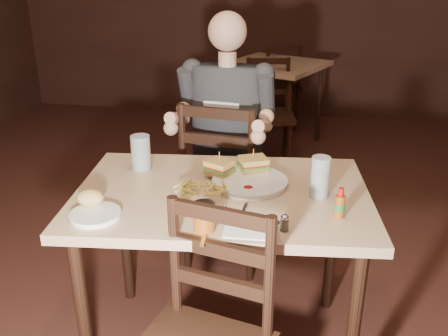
# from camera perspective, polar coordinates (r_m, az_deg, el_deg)

# --- Properties ---
(room_shell) EXTENTS (7.00, 7.00, 7.00)m
(room_shell) POSITION_cam_1_polar(r_m,az_deg,el_deg) (2.02, 5.15, 16.26)
(room_shell) COLOR #321814
(room_shell) RESTS_ON ground
(main_table) EXTENTS (1.23, 0.88, 0.77)m
(main_table) POSITION_cam_1_polar(r_m,az_deg,el_deg) (2.03, -0.23, -4.82)
(main_table) COLOR tan
(main_table) RESTS_ON ground
(bg_table) EXTENTS (1.06, 1.06, 0.77)m
(bg_table) POSITION_cam_1_polar(r_m,az_deg,el_deg) (4.61, 5.77, 10.78)
(bg_table) COLOR tan
(bg_table) RESTS_ON ground
(chair_far) EXTENTS (0.51, 0.55, 0.97)m
(chair_far) POSITION_cam_1_polar(r_m,az_deg,el_deg) (2.77, 0.41, -1.60)
(chair_far) COLOR black
(chair_far) RESTS_ON ground
(bg_chair_far) EXTENTS (0.53, 0.55, 0.87)m
(bg_chair_far) POSITION_cam_1_polar(r_m,az_deg,el_deg) (5.20, 6.07, 9.33)
(bg_chair_far) COLOR black
(bg_chair_far) RESTS_ON ground
(bg_chair_near) EXTENTS (0.47, 0.50, 0.88)m
(bg_chair_near) POSITION_cam_1_polar(r_m,az_deg,el_deg) (4.14, 5.13, 5.98)
(bg_chair_near) COLOR black
(bg_chair_near) RESTS_ON ground
(diner) EXTENTS (0.57, 0.47, 0.90)m
(diner) POSITION_cam_1_polar(r_m,az_deg,el_deg) (2.57, 0.15, 7.47)
(diner) COLOR #303235
(diner) RESTS_ON chair_far
(dinner_plate) EXTENTS (0.33, 0.33, 0.02)m
(dinner_plate) POSITION_cam_1_polar(r_m,az_deg,el_deg) (2.05, 2.97, -1.67)
(dinner_plate) COLOR white
(dinner_plate) RESTS_ON main_table
(sandwich_left) EXTENTS (0.13, 0.12, 0.09)m
(sandwich_left) POSITION_cam_1_polar(r_m,az_deg,el_deg) (2.09, -0.54, 0.50)
(sandwich_left) COLOR gold
(sandwich_left) RESTS_ON dinner_plate
(sandwich_right) EXTENTS (0.14, 0.13, 0.10)m
(sandwich_right) POSITION_cam_1_polar(r_m,az_deg,el_deg) (2.13, 3.37, 0.92)
(sandwich_right) COLOR gold
(sandwich_right) RESTS_ON dinner_plate
(fries_pile) EXTENTS (0.26, 0.19, 0.04)m
(fries_pile) POSITION_cam_1_polar(r_m,az_deg,el_deg) (1.94, -2.79, -2.33)
(fries_pile) COLOR gold
(fries_pile) RESTS_ON dinner_plate
(ketchup_dollop) EXTENTS (0.04, 0.04, 0.01)m
(ketchup_dollop) POSITION_cam_1_polar(r_m,az_deg,el_deg) (1.98, 2.79, -2.21)
(ketchup_dollop) COLOR maroon
(ketchup_dollop) RESTS_ON dinner_plate
(glass_left) EXTENTS (0.09, 0.09, 0.16)m
(glass_left) POSITION_cam_1_polar(r_m,az_deg,el_deg) (2.20, -9.48, 1.73)
(glass_left) COLOR silver
(glass_left) RESTS_ON main_table
(glass_right) EXTENTS (0.08, 0.08, 0.16)m
(glass_right) POSITION_cam_1_polar(r_m,az_deg,el_deg) (1.95, 10.92, -1.04)
(glass_right) COLOR silver
(glass_right) RESTS_ON main_table
(hot_sauce) EXTENTS (0.04, 0.04, 0.11)m
(hot_sauce) POSITION_cam_1_polar(r_m,az_deg,el_deg) (1.82, 13.13, -3.90)
(hot_sauce) COLOR #914510
(hot_sauce) RESTS_ON main_table
(salt_shaker) EXTENTS (0.04, 0.04, 0.07)m
(salt_shaker) POSITION_cam_1_polar(r_m,az_deg,el_deg) (1.66, 5.78, -7.09)
(salt_shaker) COLOR white
(salt_shaker) RESTS_ON main_table
(pepper_shaker) EXTENTS (0.03, 0.03, 0.06)m
(pepper_shaker) POSITION_cam_1_polar(r_m,az_deg,el_deg) (1.71, 6.93, -6.28)
(pepper_shaker) COLOR #38332D
(pepper_shaker) RESTS_ON main_table
(syrup_dispenser) EXTENTS (0.08, 0.08, 0.10)m
(syrup_dispenser) POSITION_cam_1_polar(r_m,az_deg,el_deg) (1.69, -2.29, -5.61)
(syrup_dispenser) COLOR #914510
(syrup_dispenser) RESTS_ON main_table
(napkin) EXTENTS (0.16, 0.15, 0.00)m
(napkin) POSITION_cam_1_polar(r_m,az_deg,el_deg) (1.73, 2.57, -6.92)
(napkin) COLOR white
(napkin) RESTS_ON main_table
(knife) EXTENTS (0.03, 0.22, 0.01)m
(knife) POSITION_cam_1_polar(r_m,az_deg,el_deg) (1.70, -2.11, -7.16)
(knife) COLOR silver
(knife) RESTS_ON napkin
(fork) EXTENTS (0.02, 0.15, 0.00)m
(fork) POSITION_cam_1_polar(r_m,az_deg,el_deg) (1.82, 2.16, -5.04)
(fork) COLOR silver
(fork) RESTS_ON napkin
(side_plate) EXTENTS (0.19, 0.19, 0.01)m
(side_plate) POSITION_cam_1_polar(r_m,az_deg,el_deg) (1.85, -14.48, -5.30)
(side_plate) COLOR white
(side_plate) RESTS_ON main_table
(bread_roll) EXTENTS (0.11, 0.09, 0.06)m
(bread_roll) POSITION_cam_1_polar(r_m,az_deg,el_deg) (1.91, -15.05, -3.28)
(bread_roll) COLOR tan
(bread_roll) RESTS_ON side_plate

